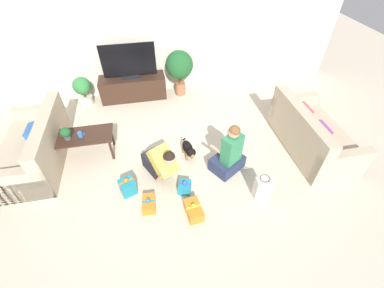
% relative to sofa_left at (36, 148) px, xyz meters
% --- Properties ---
extents(ground_plane, '(16.00, 16.00, 0.00)m').
position_rel_sofa_left_xyz_m(ground_plane, '(2.40, -0.57, -0.30)').
color(ground_plane, beige).
extents(wall_back, '(8.40, 0.06, 2.60)m').
position_rel_sofa_left_xyz_m(wall_back, '(2.40, 2.06, 1.00)').
color(wall_back, beige).
rests_on(wall_back, ground_plane).
extents(sofa_left, '(0.90, 1.77, 0.85)m').
position_rel_sofa_left_xyz_m(sofa_left, '(0.00, 0.00, 0.00)').
color(sofa_left, '#C6B293').
rests_on(sofa_left, ground_plane).
extents(sofa_right, '(0.90, 1.77, 0.85)m').
position_rel_sofa_left_xyz_m(sofa_right, '(4.79, -0.58, 0.00)').
color(sofa_right, '#C6B293').
rests_on(sofa_right, ground_plane).
extents(coffee_table, '(1.01, 0.51, 0.46)m').
position_rel_sofa_left_xyz_m(coffee_table, '(0.80, -0.01, 0.11)').
color(coffee_table, '#382319').
rests_on(coffee_table, ground_plane).
extents(tv_console, '(1.46, 0.47, 0.52)m').
position_rel_sofa_left_xyz_m(tv_console, '(1.69, 1.76, -0.04)').
color(tv_console, '#382319').
rests_on(tv_console, ground_plane).
extents(tv, '(1.15, 0.20, 0.75)m').
position_rel_sofa_left_xyz_m(tv, '(1.69, 1.76, 0.56)').
color(tv, black).
rests_on(tv, tv_console).
extents(potted_plant_back_right, '(0.62, 0.62, 1.05)m').
position_rel_sofa_left_xyz_m(potted_plant_back_right, '(2.77, 1.71, 0.41)').
color(potted_plant_back_right, '#A36042').
rests_on(potted_plant_back_right, ground_plane).
extents(potted_plant_back_left, '(0.38, 0.38, 0.65)m').
position_rel_sofa_left_xyz_m(potted_plant_back_left, '(0.61, 1.71, 0.07)').
color(potted_plant_back_left, beige).
rests_on(potted_plant_back_left, ground_plane).
extents(person_kneeling, '(0.62, 0.81, 0.77)m').
position_rel_sofa_left_xyz_m(person_kneeling, '(2.06, -0.76, 0.04)').
color(person_kneeling, '#23232D').
rests_on(person_kneeling, ground_plane).
extents(person_sitting, '(0.65, 0.62, 0.96)m').
position_rel_sofa_left_xyz_m(person_sitting, '(3.18, -0.82, 0.05)').
color(person_sitting, '#283351').
rests_on(person_sitting, ground_plane).
extents(dog, '(0.21, 0.52, 0.33)m').
position_rel_sofa_left_xyz_m(dog, '(2.57, -0.43, -0.09)').
color(dog, black).
rests_on(dog, ground_plane).
extents(gift_box_a, '(0.25, 0.37, 0.23)m').
position_rel_sofa_left_xyz_m(gift_box_a, '(2.43, -1.58, -0.21)').
color(gift_box_a, orange).
rests_on(gift_box_a, ground_plane).
extents(gift_box_b, '(0.21, 0.32, 0.19)m').
position_rel_sofa_left_xyz_m(gift_box_b, '(1.80, -1.33, -0.23)').
color(gift_box_b, orange).
rests_on(gift_box_b, ground_plane).
extents(gift_box_c, '(0.28, 0.27, 0.33)m').
position_rel_sofa_left_xyz_m(gift_box_c, '(1.50, -1.00, -0.16)').
color(gift_box_c, teal).
rests_on(gift_box_c, ground_plane).
extents(gift_box_d, '(0.24, 0.25, 0.23)m').
position_rel_sofa_left_xyz_m(gift_box_d, '(2.38, -1.14, -0.21)').
color(gift_box_d, teal).
rests_on(gift_box_d, ground_plane).
extents(gift_bag_a, '(0.24, 0.15, 0.44)m').
position_rel_sofa_left_xyz_m(gift_bag_a, '(3.51, -1.47, -0.09)').
color(gift_bag_a, white).
rests_on(gift_bag_a, ground_plane).
extents(mug, '(0.12, 0.08, 0.09)m').
position_rel_sofa_left_xyz_m(mug, '(0.79, -0.04, 0.21)').
color(mug, '#386BAD').
rests_on(mug, coffee_table).
extents(tabletop_plant, '(0.17, 0.17, 0.22)m').
position_rel_sofa_left_xyz_m(tabletop_plant, '(0.59, -0.05, 0.29)').
color(tabletop_plant, '#4C4C51').
rests_on(tabletop_plant, coffee_table).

